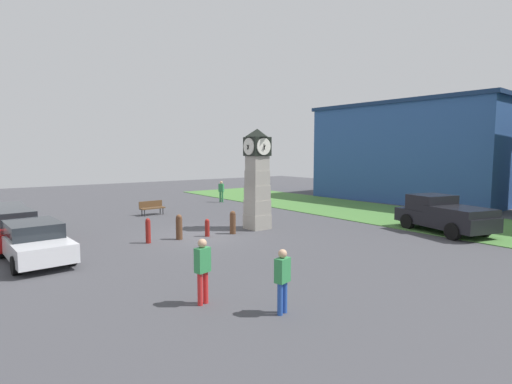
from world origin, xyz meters
The scene contains 16 objects.
ground_plane centered at (0.00, 0.00, 0.00)m, with size 71.82×71.82×0.00m, color #424247.
clock_tower centered at (0.20, 3.32, 2.65)m, with size 1.43×1.41×5.28m.
bollard_near_tower centered at (-0.04, -2.63, 0.57)m, with size 0.22×0.22×1.13m.
bollard_mid_row centered at (0.09, -1.18, 0.60)m, with size 0.30×0.30×1.18m.
bollard_far_row centered at (0.30, 0.20, 0.44)m, with size 0.23×0.23×0.86m.
bollard_end_row centered at (0.52, 1.54, 0.59)m, with size 0.30×0.30×1.16m.
car_navy_sedan centered at (-6.10, -7.58, 0.75)m, with size 4.63×2.15×1.47m.
car_near_tower centered at (-2.82, -7.56, 0.80)m, with size 4.45×2.12×1.58m.
car_by_building centered at (0.26, -7.15, 0.75)m, with size 4.56×2.17×1.46m.
pickup_truck centered at (6.70, 10.23, 0.93)m, with size 5.19×3.26×1.85m.
bench centered at (-7.71, 0.71, 0.52)m, with size 0.61×1.63×0.90m.
pedestrian_near_bench centered at (-10.67, 7.89, 1.00)m, with size 0.47×0.41×1.73m.
pedestrian_crossing_lot centered at (7.79, -4.27, 1.03)m, with size 0.32×0.44×1.78m.
pedestrian_by_cars centered at (9.55, -2.99, 0.95)m, with size 0.34×0.45×1.66m.
warehouse_blue_far centered at (-2.29, 22.37, 4.06)m, with size 16.18×10.34×8.11m.
grass_verge_far centered at (1.40, 13.17, 0.02)m, with size 43.09×7.97×0.04m, color #477A38.
Camera 1 is at (16.88, -9.36, 4.04)m, focal length 28.00 mm.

